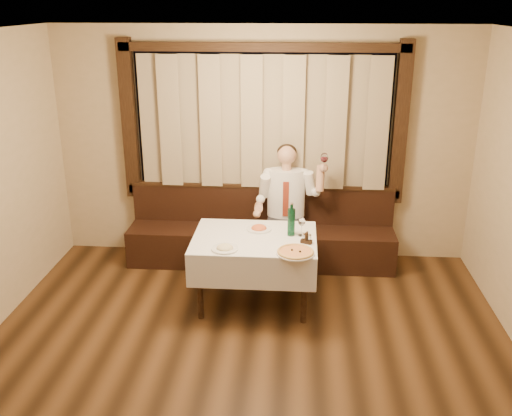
# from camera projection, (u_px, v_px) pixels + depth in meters

# --- Properties ---
(room) EXTENTS (5.01, 6.01, 2.81)m
(room) POSITION_uv_depth(u_px,v_px,m) (248.00, 191.00, 4.93)
(room) COLOR black
(room) RESTS_ON ground
(banquette) EXTENTS (3.20, 0.61, 0.94)m
(banquette) POSITION_uv_depth(u_px,v_px,m) (261.00, 238.00, 6.97)
(banquette) COLOR black
(banquette) RESTS_ON ground
(dining_table) EXTENTS (1.27, 0.97, 0.76)m
(dining_table) POSITION_uv_depth(u_px,v_px,m) (255.00, 246.00, 5.90)
(dining_table) COLOR black
(dining_table) RESTS_ON ground
(pizza) EXTENTS (0.37, 0.37, 0.04)m
(pizza) POSITION_uv_depth(u_px,v_px,m) (295.00, 252.00, 5.47)
(pizza) COLOR white
(pizza) RESTS_ON dining_table
(pasta_red) EXTENTS (0.27, 0.27, 0.09)m
(pasta_red) POSITION_uv_depth(u_px,v_px,m) (259.00, 226.00, 6.03)
(pasta_red) COLOR white
(pasta_red) RESTS_ON dining_table
(pasta_cream) EXTENTS (0.27, 0.27, 0.09)m
(pasta_cream) POSITION_uv_depth(u_px,v_px,m) (225.00, 246.00, 5.55)
(pasta_cream) COLOR white
(pasta_cream) RESTS_ON dining_table
(green_bottle) EXTENTS (0.08, 0.08, 0.35)m
(green_bottle) POSITION_uv_depth(u_px,v_px,m) (291.00, 222.00, 5.86)
(green_bottle) COLOR #115030
(green_bottle) RESTS_ON dining_table
(table_wine_glass) EXTENTS (0.07, 0.07, 0.20)m
(table_wine_glass) POSITION_uv_depth(u_px,v_px,m) (302.00, 223.00, 5.85)
(table_wine_glass) COLOR white
(table_wine_glass) RESTS_ON dining_table
(cruet_caddy) EXTENTS (0.12, 0.09, 0.12)m
(cruet_caddy) POSITION_uv_depth(u_px,v_px,m) (306.00, 239.00, 5.70)
(cruet_caddy) COLOR black
(cruet_caddy) RESTS_ON dining_table
(seated_man) EXTENTS (0.83, 0.62, 1.48)m
(seated_man) POSITION_uv_depth(u_px,v_px,m) (286.00, 199.00, 6.68)
(seated_man) COLOR black
(seated_man) RESTS_ON ground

